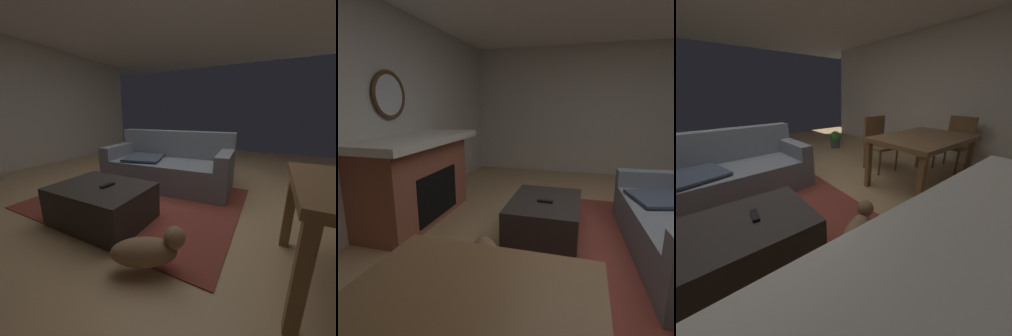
# 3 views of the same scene
# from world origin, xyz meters

# --- Properties ---
(floor) EXTENTS (8.49, 8.49, 0.00)m
(floor) POSITION_xyz_m (0.00, 0.00, 0.00)
(floor) COLOR tan
(wall_back_fireplace_side) EXTENTS (7.48, 0.12, 2.52)m
(wall_back_fireplace_side) POSITION_xyz_m (0.00, -2.86, 1.26)
(wall_back_fireplace_side) COLOR beige
(wall_back_fireplace_side) RESTS_ON ground
(wall_left) EXTENTS (0.12, 6.13, 2.52)m
(wall_left) POSITION_xyz_m (-3.54, 0.00, 1.26)
(wall_left) COLOR beige
(wall_left) RESTS_ON ground
(area_rug) EXTENTS (2.60, 2.00, 0.01)m
(area_rug) POSITION_xyz_m (-0.45, -0.28, 0.01)
(area_rug) COLOR brown
(area_rug) RESTS_ON ground
(fireplace) EXTENTS (1.81, 0.76, 1.04)m
(fireplace) POSITION_xyz_m (-0.46, -2.49, 0.53)
(fireplace) COLOR #9E5642
(fireplace) RESTS_ON ground
(round_wall_mirror) EXTENTS (0.56, 0.05, 0.56)m
(round_wall_mirror) POSITION_xyz_m (-0.46, -2.77, 1.50)
(round_wall_mirror) COLOR #4C331E
(ottoman_coffee_table) EXTENTS (0.98, 0.72, 0.41)m
(ottoman_coffee_table) POSITION_xyz_m (-0.45, -0.92, 0.20)
(ottoman_coffee_table) COLOR #2D2826
(ottoman_coffee_table) RESTS_ON ground
(tv_remote) EXTENTS (0.06, 0.16, 0.02)m
(tv_remote) POSITION_xyz_m (-0.37, -0.91, 0.42)
(tv_remote) COLOR black
(tv_remote) RESTS_ON ottoman_coffee_table
(small_dog) EXTENTS (0.54, 0.42, 0.30)m
(small_dog) POSITION_xyz_m (0.37, -1.29, 0.17)
(small_dog) COLOR #8C6B4C
(small_dog) RESTS_ON ground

